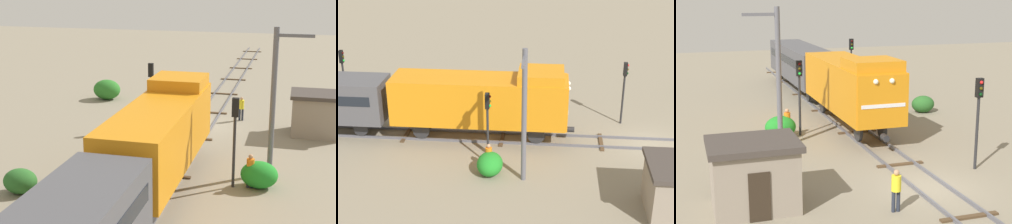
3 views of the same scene
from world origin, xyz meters
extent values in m
plane|color=gray|center=(0.00, 0.00, 0.00)|extent=(114.65, 114.65, 0.00)
cube|color=#595960|center=(-0.72, 0.00, 0.08)|extent=(0.10, 76.44, 0.16)
cube|color=#595960|center=(0.72, 0.00, 0.08)|extent=(0.10, 76.44, 0.16)
cube|color=#4C3823|center=(0.00, -35.03, 0.04)|extent=(2.40, 0.24, 0.09)
cube|color=#4C3823|center=(0.00, -28.66, 0.04)|extent=(2.40, 0.24, 0.09)
cube|color=#4C3823|center=(0.00, -22.29, 0.04)|extent=(2.40, 0.24, 0.09)
cube|color=#4C3823|center=(0.00, -15.92, 0.04)|extent=(2.40, 0.24, 0.09)
cube|color=#4C3823|center=(0.00, -9.55, 0.04)|extent=(2.40, 0.24, 0.09)
cube|color=#4C3823|center=(0.00, -3.18, 0.04)|extent=(2.40, 0.24, 0.09)
cube|color=#4C3823|center=(0.00, 3.18, 0.04)|extent=(2.40, 0.24, 0.09)
cube|color=#4C3823|center=(0.00, 9.55, 0.04)|extent=(2.40, 0.24, 0.09)
cube|color=orange|center=(0.00, 11.03, 2.71)|extent=(2.90, 11.00, 2.90)
cube|color=orange|center=(0.00, 7.13, 4.46)|extent=(2.75, 2.80, 0.60)
cube|color=orange|center=(0.00, 5.48, 2.71)|extent=(2.84, 0.10, 2.84)
cube|color=white|center=(0.00, 5.44, 2.51)|extent=(2.46, 0.06, 0.20)
sphere|color=white|center=(-0.45, 5.43, 3.81)|extent=(0.28, 0.28, 0.28)
sphere|color=white|center=(0.45, 5.43, 3.81)|extent=(0.28, 0.28, 0.28)
cylinder|color=#262628|center=(0.00, 5.18, 0.86)|extent=(0.36, 0.50, 0.36)
cylinder|color=#262628|center=(-0.72, 7.33, 0.71)|extent=(0.18, 1.10, 1.10)
cylinder|color=#262628|center=(0.72, 7.33, 0.71)|extent=(0.18, 1.10, 1.10)
cylinder|color=#262628|center=(-0.72, 14.73, 0.71)|extent=(0.18, 1.10, 1.10)
cylinder|color=#262628|center=(0.72, 14.73, 0.71)|extent=(0.18, 1.10, 1.10)
cylinder|color=#262628|center=(3.20, 1.61, 2.20)|extent=(0.14, 0.14, 4.41)
cube|color=black|center=(3.20, 1.61, 3.96)|extent=(0.32, 0.24, 0.90)
sphere|color=red|center=(3.20, 1.47, 4.23)|extent=(0.16, 0.16, 0.16)
sphere|color=#3C3306|center=(3.20, 1.47, 3.95)|extent=(0.16, 0.16, 0.16)
sphere|color=black|center=(3.20, 1.47, 3.67)|extent=(0.16, 0.16, 0.16)
cylinder|color=#262628|center=(-3.40, 10.05, 2.23)|extent=(0.14, 0.14, 4.45)
cube|color=black|center=(-3.40, 10.05, 4.00)|extent=(0.32, 0.24, 0.90)
sphere|color=#390606|center=(-3.40, 9.91, 4.27)|extent=(0.16, 0.16, 0.16)
sphere|color=#3C3306|center=(-3.40, 9.91, 3.99)|extent=(0.16, 0.16, 0.16)
sphere|color=green|center=(-3.40, 9.91, 3.71)|extent=(0.16, 0.16, 0.16)
cylinder|color=#262B38|center=(-2.50, -1.79, 0.42)|extent=(0.15, 0.15, 0.85)
cylinder|color=#262B38|center=(-2.30, -1.79, 0.42)|extent=(0.15, 0.15, 0.85)
cylinder|color=yellow|center=(-2.40, -1.79, 1.16)|extent=(0.38, 0.38, 0.62)
sphere|color=tan|center=(-2.40, -1.79, 1.58)|extent=(0.23, 0.23, 0.23)
cylinder|color=#262B38|center=(-4.30, 9.91, 0.42)|extent=(0.15, 0.15, 0.85)
cylinder|color=#262B38|center=(-4.10, 9.91, 0.42)|extent=(0.15, 0.15, 0.85)
cylinder|color=orange|center=(-4.20, 9.91, 1.16)|extent=(0.38, 0.38, 0.62)
sphere|color=tan|center=(-4.20, 9.91, 1.58)|extent=(0.23, 0.23, 0.23)
cylinder|color=#595960|center=(-5.00, 7.87, 3.79)|extent=(0.28, 0.28, 7.57)
cube|color=#595960|center=(-5.90, 7.87, 7.17)|extent=(1.80, 0.16, 0.16)
cube|color=gray|center=(-7.50, 0.24, 1.25)|extent=(3.20, 2.60, 2.50)
cube|color=#3F3833|center=(-7.50, 0.24, 2.62)|extent=(3.50, 2.90, 0.24)
cube|color=#2D2319|center=(-7.50, -1.08, 0.95)|extent=(0.80, 0.06, 1.90)
ellipsoid|color=#2B7326|center=(9.04, -5.37, 0.82)|extent=(2.24, 1.84, 1.63)
ellipsoid|color=#296226|center=(6.22, 13.27, 0.60)|extent=(1.64, 1.34, 1.19)
ellipsoid|color=#208426|center=(-4.63, 9.80, 0.66)|extent=(1.80, 1.47, 1.31)
camera|label=1|loc=(-6.16, 33.32, 10.06)|focal=55.00mm
camera|label=2|loc=(-29.99, 6.50, 14.81)|focal=55.00mm
camera|label=3|loc=(-9.97, -18.76, 8.22)|focal=55.00mm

